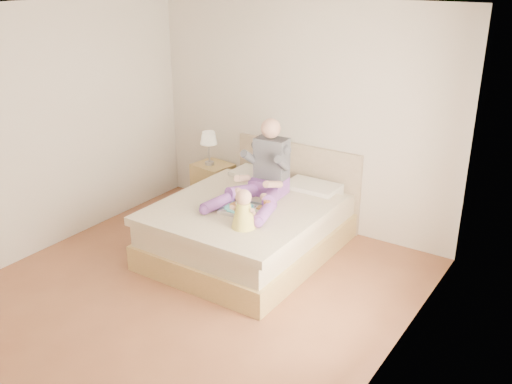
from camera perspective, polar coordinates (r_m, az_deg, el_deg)
The scene contains 7 objects.
room at distance 5.13m, azimuth -6.32°, elevation 4.37°, with size 4.02×4.22×2.71m.
bed at distance 6.42m, azimuth -0.32°, elevation -3.21°, with size 1.70×2.18×1.00m.
nightstand at distance 7.66m, azimuth -4.29°, elevation 0.77°, with size 0.52×0.48×0.57m.
lamp at distance 7.45m, azimuth -4.74°, elevation 5.22°, with size 0.22×0.22×0.45m.
adult at distance 6.27m, azimuth 0.75°, elevation 1.67°, with size 0.76×1.10×0.90m.
tray at distance 6.01m, azimuth -0.86°, elevation -1.63°, with size 0.55×0.45×0.14m.
baby at distance 5.60m, azimuth -1.22°, elevation -1.99°, with size 0.26×0.36×0.40m.
Camera 1 is at (3.24, -3.73, 3.06)m, focal length 40.00 mm.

